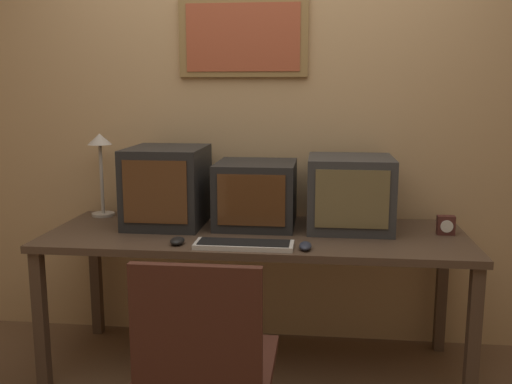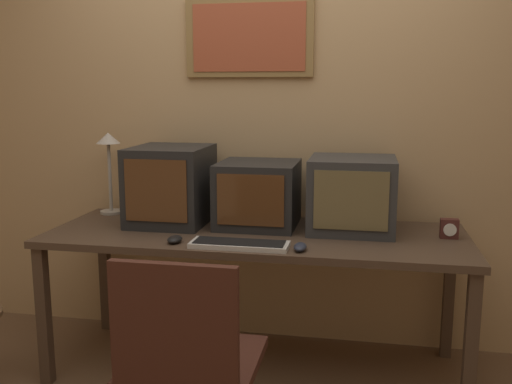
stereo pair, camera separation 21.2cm
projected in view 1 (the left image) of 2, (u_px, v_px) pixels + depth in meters
wall_back at (265, 119)px, 3.27m from camera, size 8.00×0.08×2.60m
desk at (256, 245)px, 2.92m from camera, size 2.12×0.78×0.75m
monitor_left at (167, 186)px, 3.05m from camera, size 0.40×0.47×0.42m
monitor_center at (256, 194)px, 3.03m from camera, size 0.41×0.43×0.34m
monitor_right at (350, 193)px, 2.96m from camera, size 0.43×0.44×0.38m
keyboard_main at (244, 245)px, 2.63m from camera, size 0.46×0.15×0.03m
mouse_near_keyboard at (305, 246)px, 2.59m from camera, size 0.06×0.11×0.03m
mouse_far_corner at (177, 241)px, 2.68m from camera, size 0.07×0.10×0.03m
desk_clock at (446, 225)px, 2.85m from camera, size 0.09×0.05×0.10m
desk_lamp at (100, 156)px, 3.23m from camera, size 0.14×0.14×0.47m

